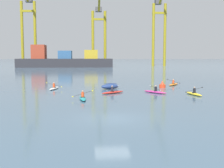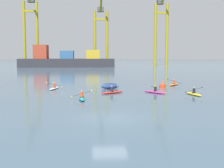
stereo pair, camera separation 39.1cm
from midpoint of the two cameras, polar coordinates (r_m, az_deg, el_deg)
ground_plane at (r=20.71m, az=0.05°, el=-6.87°), size 800.00×800.00×0.00m
container_barge at (r=116.94m, az=-8.97°, el=4.62°), size 37.26×9.32×8.82m
gantry_crane_west at (r=130.18m, az=-15.75°, el=11.42°), size 6.63×17.29×35.27m
gantry_crane_west_mid at (r=128.07m, az=-2.11°, el=10.97°), size 6.57×17.13×33.96m
gantry_crane_east_mid at (r=129.66m, az=9.90°, el=11.78°), size 6.36×20.72×38.55m
capsized_dinghy at (r=39.13m, az=-0.10°, el=-0.46°), size 2.82×1.98×0.76m
channel_buoy at (r=41.21m, az=10.22°, el=-0.23°), size 0.90×0.90×1.00m
kayak_orange at (r=45.03m, az=12.38°, el=-0.03°), size 2.55×3.06×0.95m
kayak_yellow at (r=34.34m, az=16.13°, el=-1.83°), size 2.22×3.45×0.95m
kayak_white at (r=39.54m, az=-11.07°, el=-0.76°), size 2.19×3.45×0.95m
kayak_magenta at (r=35.14m, az=8.77°, el=-1.51°), size 2.54×3.06×1.07m
kayak_red at (r=34.45m, az=0.37°, el=-1.58°), size 3.07×2.53×1.06m
kayak_teal at (r=29.80m, az=-5.64°, el=-2.73°), size 2.22×3.44×0.97m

